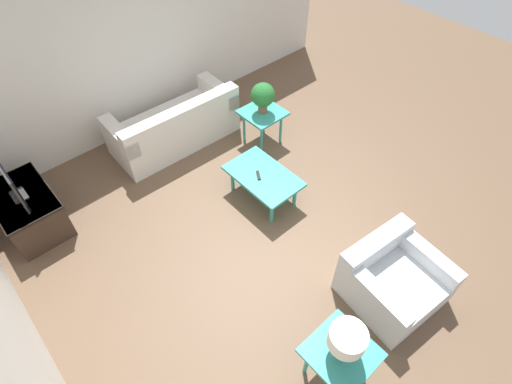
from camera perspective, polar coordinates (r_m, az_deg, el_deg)
The scene contains 12 objects.
ground_plane at distance 5.29m, azimuth 3.81°, elevation -4.18°, with size 14.00×14.00×0.00m, color brown.
wall_right at distance 6.43m, azimuth -16.26°, elevation 20.13°, with size 0.12×7.20×2.70m.
sofa at distance 6.32m, azimuth -11.42°, elevation 9.15°, with size 0.91×1.94×0.80m.
armchair at distance 4.73m, azimuth 18.81°, elevation -11.66°, with size 1.01×1.05×0.68m.
coffee_table at distance 5.30m, azimuth 1.04°, elevation 2.09°, with size 1.00×0.63×0.42m.
side_table_plant at distance 6.12m, azimuth 0.94°, elevation 10.82°, with size 0.59×0.59×0.55m.
side_table_lamp at distance 4.00m, azimuth 11.95°, elevation -21.84°, with size 0.59×0.59×0.55m.
tv_stand_chest at distance 5.78m, azimuth -29.73°, elevation -2.20°, with size 1.02×0.66×0.56m.
television at distance 5.45m, azimuth -31.74°, elevation 1.23°, with size 0.74×0.16×0.51m.
potted_plant at distance 5.91m, azimuth 0.99°, elevation 13.60°, with size 0.35×0.35×0.47m.
table_lamp at distance 3.67m, azimuth 12.85°, elevation -19.91°, with size 0.33×0.33×0.40m.
remote_control at distance 5.24m, azimuth 0.34°, elevation 2.41°, with size 0.16×0.12×0.02m.
Camera 1 is at (-2.18, 2.42, 4.17)m, focal length 28.00 mm.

